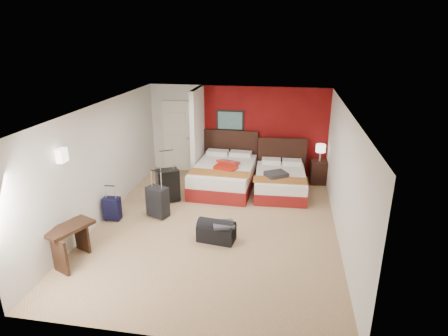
% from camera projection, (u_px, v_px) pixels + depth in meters
% --- Properties ---
extents(ground, '(6.50, 6.50, 0.00)m').
position_uv_depth(ground, '(216.00, 224.00, 8.11)').
color(ground, tan).
rests_on(ground, ground).
extents(room_walls, '(5.02, 6.52, 2.50)m').
position_uv_depth(room_walls, '(170.00, 146.00, 9.22)').
color(room_walls, silver).
rests_on(room_walls, ground).
extents(red_accent_panel, '(3.50, 0.04, 2.50)m').
position_uv_depth(red_accent_panel, '(264.00, 132.00, 10.56)').
color(red_accent_panel, maroon).
rests_on(red_accent_panel, ground).
extents(partition_wall, '(0.12, 1.20, 2.50)m').
position_uv_depth(partition_wall, '(198.00, 135.00, 10.26)').
color(partition_wall, silver).
rests_on(partition_wall, ground).
extents(entry_door, '(0.82, 0.06, 2.05)m').
position_uv_depth(entry_door, '(177.00, 136.00, 11.01)').
color(entry_door, silver).
rests_on(entry_door, ground).
extents(bed_left, '(1.57, 2.18, 0.64)m').
position_uv_depth(bed_left, '(224.00, 177.00, 9.90)').
color(bed_left, silver).
rests_on(bed_left, ground).
extents(bed_right, '(1.33, 1.84, 0.54)m').
position_uv_depth(bed_right, '(280.00, 183.00, 9.63)').
color(bed_right, silver).
rests_on(bed_right, ground).
extents(red_suitcase_open, '(0.72, 0.86, 0.09)m').
position_uv_depth(red_suitcase_open, '(227.00, 165.00, 9.67)').
color(red_suitcase_open, '#B01A0F').
rests_on(red_suitcase_open, bed_left).
extents(jacket_bundle, '(0.63, 0.60, 0.12)m').
position_uv_depth(jacket_bundle, '(276.00, 175.00, 9.26)').
color(jacket_bundle, '#353539').
rests_on(jacket_bundle, bed_right).
extents(nightstand, '(0.48, 0.48, 0.62)m').
position_uv_depth(nightstand, '(319.00, 172.00, 10.24)').
color(nightstand, black).
rests_on(nightstand, ground).
extents(table_lamp, '(0.27, 0.27, 0.46)m').
position_uv_depth(table_lamp, '(320.00, 153.00, 10.06)').
color(table_lamp, white).
rests_on(table_lamp, nightstand).
extents(suitcase_black, '(0.61, 0.55, 0.78)m').
position_uv_depth(suitcase_black, '(168.00, 186.00, 9.09)').
color(suitcase_black, black).
rests_on(suitcase_black, ground).
extents(suitcase_charcoal, '(0.53, 0.43, 0.67)m').
position_uv_depth(suitcase_charcoal, '(158.00, 203.00, 8.34)').
color(suitcase_charcoal, black).
rests_on(suitcase_charcoal, ground).
extents(suitcase_navy, '(0.37, 0.24, 0.49)m').
position_uv_depth(suitcase_navy, '(112.00, 210.00, 8.22)').
color(suitcase_navy, black).
rests_on(suitcase_navy, ground).
extents(duffel_bag, '(0.77, 0.48, 0.37)m').
position_uv_depth(duffel_bag, '(216.00, 232.00, 7.43)').
color(duffel_bag, black).
rests_on(duffel_bag, ground).
extents(jacket_draped, '(0.49, 0.44, 0.05)m').
position_uv_depth(jacket_draped, '(224.00, 224.00, 7.29)').
color(jacket_draped, '#3B3B41').
rests_on(jacket_draped, duffel_bag).
extents(desk, '(0.72, 0.94, 0.70)m').
position_uv_depth(desk, '(71.00, 244.00, 6.70)').
color(desk, black).
rests_on(desk, ground).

